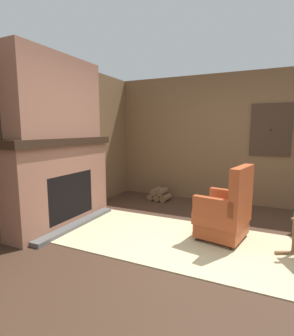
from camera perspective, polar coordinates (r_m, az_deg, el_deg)
The scene contains 11 objects.
ground_plane at distance 3.41m, azimuth 11.02°, elevation -17.09°, with size 14.00×14.00×0.00m, color #3D281C.
wood_panel_wall_left at distance 4.30m, azimuth -20.70°, elevation 5.31°, with size 0.06×5.26×2.53m.
wood_panel_wall_back at distance 5.41m, azimuth 17.78°, elevation 6.02°, with size 5.26×0.09×2.53m.
fireplace_hearth at distance 4.21m, azimuth -18.01°, elevation -2.94°, with size 0.60×1.92×1.33m.
chimney_breast at distance 4.16m, azimuth -18.95°, elevation 14.37°, with size 0.34×1.60×1.18m.
area_rug at distance 3.59m, azimuth 7.82°, elevation -15.57°, with size 3.59×1.53×0.01m.
armchair at distance 3.64m, azimuth 16.77°, elevation -9.37°, with size 0.70×0.74×1.00m.
firewood_stack at distance 5.47m, azimuth 2.69°, elevation -5.82°, with size 0.44×0.34×0.26m.
oil_lamp_vase at distance 3.96m, azimuth -21.99°, elevation 7.28°, with size 0.12×0.12×0.25m.
storage_case at distance 4.54m, azimuth -14.59°, elevation 7.25°, with size 0.15×0.24×0.11m.
decorative_plate_on_mantel at distance 4.21m, azimuth -18.77°, elevation 7.82°, with size 0.06×0.24×0.23m.
Camera 1 is at (0.72, -3.00, 1.46)m, focal length 28.00 mm.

